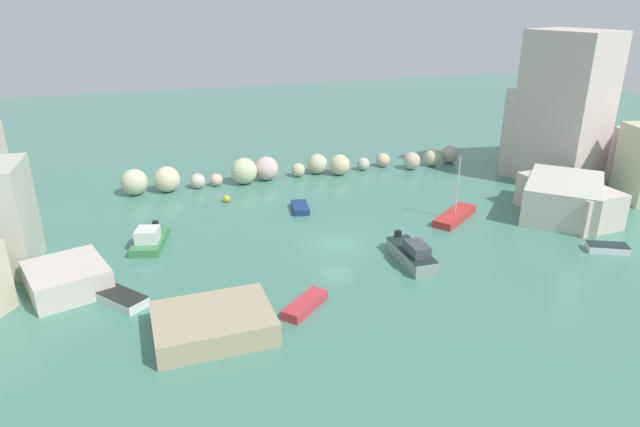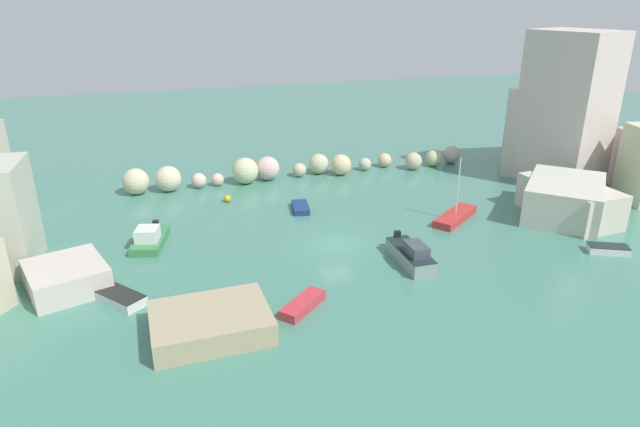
{
  "view_description": "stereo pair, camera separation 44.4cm",
  "coord_description": "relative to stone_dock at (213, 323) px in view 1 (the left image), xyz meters",
  "views": [
    {
      "loc": [
        -13.63,
        -36.31,
        18.02
      ],
      "look_at": [
        0.0,
        4.19,
        1.0
      ],
      "focal_mm": 31.04,
      "sensor_mm": 36.0,
      "label": 1
    },
    {
      "loc": [
        -13.21,
        -36.45,
        18.02
      ],
      "look_at": [
        0.0,
        4.19,
        1.0
      ],
      "focal_mm": 31.04,
      "sensor_mm": 36.0,
      "label": 2
    }
  ],
  "objects": [
    {
      "name": "cove_water",
      "position": [
        10.82,
        9.06,
        -0.69
      ],
      "size": [
        160.0,
        160.0,
        0.0
      ],
      "primitive_type": "plane",
      "color": "#45816E",
      "rests_on": "ground"
    },
    {
      "name": "cliff_headland_right",
      "position": [
        39.01,
        15.9,
        3.72
      ],
      "size": [
        22.86,
        22.9,
        14.87
      ],
      "color": "beige",
      "rests_on": "ground"
    },
    {
      "name": "rock_breakwater",
      "position": [
        10.87,
        26.05,
        0.42
      ],
      "size": [
        36.57,
        3.81,
        2.65
      ],
      "color": "beige",
      "rests_on": "ground"
    },
    {
      "name": "stone_dock",
      "position": [
        0.0,
        0.0,
        0.0
      ],
      "size": [
        6.7,
        5.11,
        1.39
      ],
      "primitive_type": "cube",
      "rotation": [
        0.0,
        0.0,
        0.02
      ],
      "color": "tan",
      "rests_on": "ground"
    },
    {
      "name": "channel_buoy",
      "position": [
        4.32,
        21.11,
        -0.37
      ],
      "size": [
        0.66,
        0.66,
        0.66
      ],
      "primitive_type": "sphere",
      "color": "gold",
      "rests_on": "cove_water"
    },
    {
      "name": "moored_boat_0",
      "position": [
        -5.06,
        5.31,
        -0.37
      ],
      "size": [
        3.51,
        3.9,
        0.65
      ],
      "rotation": [
        0.0,
        0.0,
        2.23
      ],
      "color": "silver",
      "rests_on": "cove_water"
    },
    {
      "name": "moored_boat_1",
      "position": [
        22.15,
        10.67,
        -0.35
      ],
      "size": [
        5.43,
        4.52,
        5.56
      ],
      "rotation": [
        0.0,
        0.0,
        3.76
      ],
      "color": "red",
      "rests_on": "cove_water"
    },
    {
      "name": "moored_boat_2",
      "position": [
        5.69,
        0.89,
        -0.39
      ],
      "size": [
        3.49,
        3.25,
        0.61
      ],
      "rotation": [
        0.0,
        0.0,
        3.86
      ],
      "color": "#C5333C",
      "rests_on": "cove_water"
    },
    {
      "name": "moored_boat_3",
      "position": [
        14.81,
        4.41,
        -0.01
      ],
      "size": [
        1.88,
        5.13,
        1.82
      ],
      "rotation": [
        0.0,
        0.0,
        4.68
      ],
      "color": "gray",
      "rests_on": "cove_water"
    },
    {
      "name": "moored_boat_4",
      "position": [
        -2.9,
        13.41,
        -0.13
      ],
      "size": [
        3.24,
        5.0,
        1.58
      ],
      "rotation": [
        0.0,
        0.0,
        4.45
      ],
      "color": "#3C8248",
      "rests_on": "cove_water"
    },
    {
      "name": "moored_boat_5",
      "position": [
        10.19,
        16.95,
        -0.44
      ],
      "size": [
        1.85,
        3.11,
        0.51
      ],
      "rotation": [
        0.0,
        0.0,
        4.54
      ],
      "color": "navy",
      "rests_on": "cove_water"
    },
    {
      "name": "moored_boat_6",
      "position": [
        29.62,
        1.46,
        -0.4
      ],
      "size": [
        3.13,
        2.44,
        0.58
      ],
      "rotation": [
        0.0,
        0.0,
        2.67
      ],
      "color": "silver",
      "rests_on": "cove_water"
    }
  ]
}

